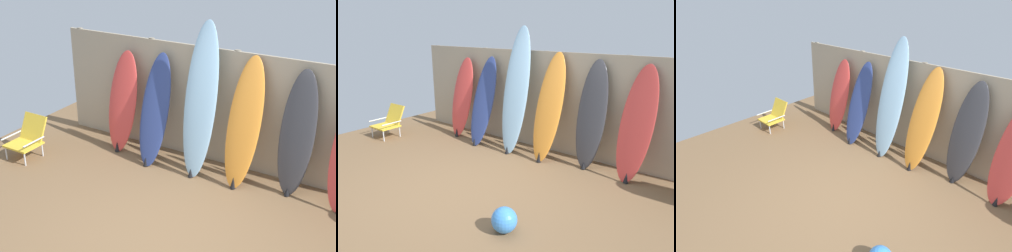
{
  "view_description": "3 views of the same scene",
  "coord_description": "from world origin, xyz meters",
  "views": [
    {
      "loc": [
        2.43,
        -4.01,
        3.5
      ],
      "look_at": [
        -0.39,
        0.77,
        1.03
      ],
      "focal_mm": 50.0,
      "sensor_mm": 36.0,
      "label": 1
    },
    {
      "loc": [
        3.05,
        -3.05,
        2.21
      ],
      "look_at": [
        0.25,
        0.55,
        0.82
      ],
      "focal_mm": 35.0,
      "sensor_mm": 36.0,
      "label": 2
    },
    {
      "loc": [
        2.14,
        -2.29,
        2.95
      ],
      "look_at": [
        -0.49,
        0.48,
        0.95
      ],
      "focal_mm": 28.0,
      "sensor_mm": 36.0,
      "label": 3
    }
  ],
  "objects": [
    {
      "name": "surfboard_orange_3",
      "position": [
        0.33,
        1.62,
        0.9
      ],
      "size": [
        0.48,
        0.66,
        1.82
      ],
      "color": "orange",
      "rests_on": "ground"
    },
    {
      "name": "surfboard_skyblue_2",
      "position": [
        -0.33,
        1.59,
        1.11
      ],
      "size": [
        0.54,
        0.66,
        2.24
      ],
      "color": "#8CB7D6",
      "rests_on": "ground"
    },
    {
      "name": "surfboard_navy_1",
      "position": [
        -1.09,
        1.56,
        0.82
      ],
      "size": [
        0.52,
        0.72,
        1.67
      ],
      "color": "navy",
      "rests_on": "ground"
    },
    {
      "name": "surfboard_red_5",
      "position": [
        1.76,
        1.69,
        0.84
      ],
      "size": [
        0.55,
        0.57,
        1.71
      ],
      "color": "#D13D38",
      "rests_on": "ground"
    },
    {
      "name": "beach_ball",
      "position": [
        1.08,
        -0.55,
        0.15
      ],
      "size": [
        0.29,
        0.29,
        0.29
      ],
      "primitive_type": "sphere",
      "color": "#3F8CE5",
      "rests_on": "ground"
    },
    {
      "name": "surfboard_red_0",
      "position": [
        -1.76,
        1.65,
        0.8
      ],
      "size": [
        0.52,
        0.49,
        1.62
      ],
      "color": "#D13D38",
      "rests_on": "ground"
    },
    {
      "name": "beach_chair",
      "position": [
        -2.9,
        0.64,
        0.32
      ],
      "size": [
        0.5,
        0.57,
        0.64
      ],
      "rotation": [
        0.0,
        0.0,
        -0.15
      ],
      "color": "silver",
      "rests_on": "ground"
    },
    {
      "name": "fence_back",
      "position": [
        -0.0,
        2.01,
        0.9
      ],
      "size": [
        6.08,
        0.11,
        1.8
      ],
      "color": "tan",
      "rests_on": "ground"
    },
    {
      "name": "surfboard_charcoal_4",
      "position": [
        1.05,
        1.73,
        0.86
      ],
      "size": [
        0.47,
        0.43,
        1.74
      ],
      "color": "#38383D",
      "rests_on": "ground"
    },
    {
      "name": "ground",
      "position": [
        0.0,
        0.0,
        0.0
      ],
      "size": [
        7.68,
        7.68,
        0.0
      ],
      "primitive_type": "plane",
      "color": "brown"
    }
  ]
}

